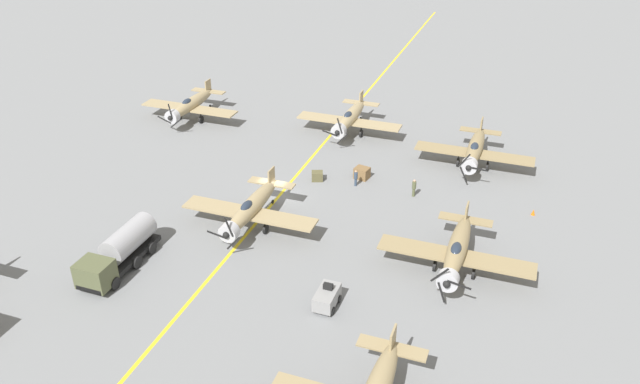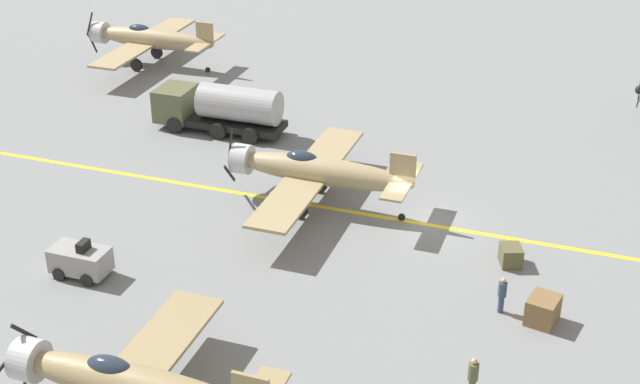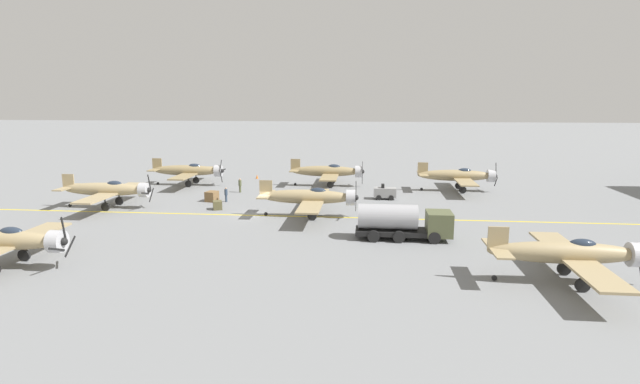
% 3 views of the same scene
% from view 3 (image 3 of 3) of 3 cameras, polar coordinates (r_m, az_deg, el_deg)
% --- Properties ---
extents(ground_plane, '(400.00, 400.00, 0.00)m').
position_cam_3_polar(ground_plane, '(51.15, -7.09, -2.68)').
color(ground_plane, slate).
extents(taxiway_stripe, '(0.30, 160.00, 0.01)m').
position_cam_3_polar(taxiway_stripe, '(51.15, -7.09, -2.67)').
color(taxiway_stripe, yellow).
rests_on(taxiway_stripe, ground).
extents(airplane_mid_left, '(12.00, 9.98, 3.65)m').
position_cam_3_polar(airplane_mid_left, '(67.14, 0.99, 2.37)').
color(airplane_mid_left, '#958158').
rests_on(airplane_mid_left, ground).
extents(airplane_far_right, '(12.00, 9.98, 3.65)m').
position_cam_3_polar(airplane_far_right, '(35.88, 26.62, -6.28)').
color(airplane_far_right, tan).
rests_on(airplane_far_right, ground).
extents(airplane_near_left, '(12.00, 9.98, 3.65)m').
position_cam_3_polar(airplane_near_left, '(70.13, -14.71, 2.38)').
color(airplane_near_left, '#948057').
rests_on(airplane_near_left, ground).
extents(airplane_far_left, '(12.00, 9.98, 3.75)m').
position_cam_3_polar(airplane_far_left, '(65.88, 15.54, 1.81)').
color(airplane_far_left, '#9A865D').
rests_on(airplane_far_left, ground).
extents(airplane_near_right, '(12.00, 9.98, 3.79)m').
position_cam_3_polar(airplane_near_right, '(41.41, -32.55, -4.67)').
color(airplane_near_right, tan).
rests_on(airplane_near_right, ground).
extents(airplane_near_center, '(12.00, 9.98, 3.74)m').
position_cam_3_polar(airplane_near_center, '(58.52, -23.03, 0.25)').
color(airplane_near_center, tan).
rests_on(airplane_near_center, ground).
extents(airplane_mid_center, '(12.00, 9.98, 3.72)m').
position_cam_3_polar(airplane_mid_center, '(49.81, -1.11, -0.59)').
color(airplane_mid_center, tan).
rests_on(airplane_mid_center, ground).
extents(fuel_tanker, '(2.68, 8.00, 2.98)m').
position_cam_3_polar(fuel_tanker, '(42.66, 9.56, -3.38)').
color(fuel_tanker, black).
rests_on(fuel_tanker, ground).
extents(tow_tractor, '(1.57, 2.60, 1.79)m').
position_cam_3_polar(tow_tractor, '(59.22, 7.42, -0.05)').
color(tow_tractor, gray).
rests_on(tow_tractor, ground).
extents(ground_crew_walking, '(0.37, 0.37, 1.68)m').
position_cam_3_polar(ground_crew_walking, '(58.17, -10.69, -0.22)').
color(ground_crew_walking, '#334256').
rests_on(ground_crew_walking, ground).
extents(ground_crew_inspecting, '(0.39, 0.39, 1.78)m').
position_cam_3_polar(ground_crew_inspecting, '(63.62, -9.13, 0.82)').
color(ground_crew_inspecting, '#515638').
rests_on(ground_crew_inspecting, ground).
extents(supply_crate_by_tanker, '(1.36, 1.26, 0.92)m').
position_cam_3_polar(supply_crate_by_tanker, '(54.51, -11.63, -1.48)').
color(supply_crate_by_tanker, brown).
rests_on(supply_crate_by_tanker, ground).
extents(supply_crate_mid_lane, '(1.59, 1.41, 1.16)m').
position_cam_3_polar(supply_crate_mid_lane, '(58.86, -12.26, -0.49)').
color(supply_crate_mid_lane, brown).
rests_on(supply_crate_mid_lane, ground).
extents(traffic_cone, '(0.36, 0.36, 0.55)m').
position_cam_3_polar(traffic_cone, '(74.29, -7.21, 1.75)').
color(traffic_cone, orange).
rests_on(traffic_cone, ground).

